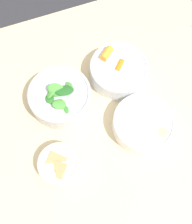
# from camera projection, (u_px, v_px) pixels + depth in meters

# --- Properties ---
(ground_plane) EXTENTS (10.00, 10.00, 0.00)m
(ground_plane) POSITION_uv_depth(u_px,v_px,m) (106.00, 175.00, 1.42)
(ground_plane) COLOR #2D2D33
(dining_table) EXTENTS (1.01, 0.91, 0.77)m
(dining_table) POSITION_uv_depth(u_px,v_px,m) (112.00, 149.00, 0.83)
(dining_table) COLOR beige
(dining_table) RESTS_ON ground_plane
(bowl_carrots) EXTENTS (0.18, 0.18, 0.08)m
(bowl_carrots) POSITION_uv_depth(u_px,v_px,m) (119.00, 70.00, 0.76)
(bowl_carrots) COLOR silver
(bowl_carrots) RESTS_ON dining_table
(bowl_greens) EXTENTS (0.19, 0.18, 0.10)m
(bowl_greens) POSITION_uv_depth(u_px,v_px,m) (60.00, 97.00, 0.72)
(bowl_greens) COLOR silver
(bowl_greens) RESTS_ON dining_table
(bowl_beans_hotdog) EXTENTS (0.17, 0.17, 0.05)m
(bowl_beans_hotdog) POSITION_uv_depth(u_px,v_px,m) (143.00, 124.00, 0.70)
(bowl_beans_hotdog) COLOR white
(bowl_beans_hotdog) RESTS_ON dining_table
(bowl_cookies) EXTENTS (0.11, 0.11, 0.05)m
(bowl_cookies) POSITION_uv_depth(u_px,v_px,m) (59.00, 164.00, 0.66)
(bowl_cookies) COLOR silver
(bowl_cookies) RESTS_ON dining_table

